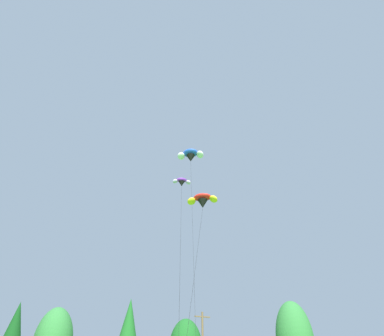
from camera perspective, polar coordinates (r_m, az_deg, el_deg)
parafoil_kite_high_purple at (r=37.11m, az=-1.71°, el=-2.36°), size 6.32×15.28×20.07m
parafoil_kite_mid_blue_white at (r=39.22m, az=-0.23°, el=2.07°), size 4.01×8.79×23.93m
parafoil_kite_far_red_yellow at (r=31.28m, az=1.74°, el=-5.36°), size 7.01×11.19×15.81m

